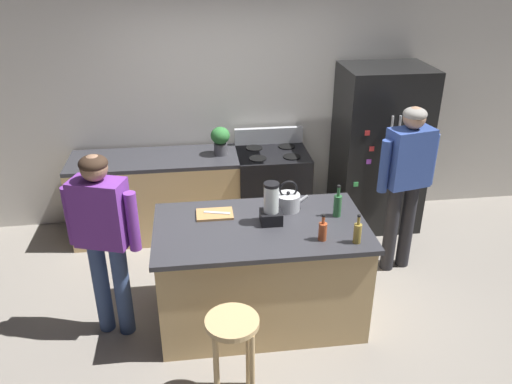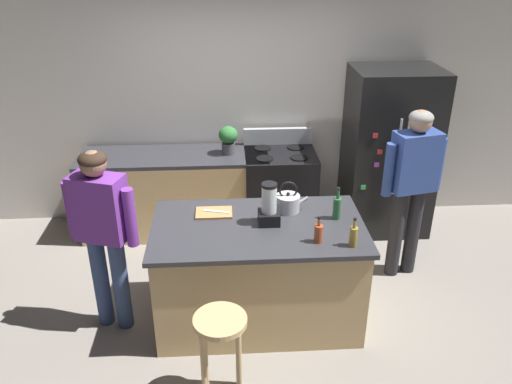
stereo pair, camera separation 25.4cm
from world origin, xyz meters
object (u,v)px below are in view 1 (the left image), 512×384
at_px(bottle_cooking_sauce, 323,231).
at_px(refrigerator, 379,149).
at_px(potted_plant, 220,139).
at_px(bottle_olive_oil, 338,205).
at_px(person_by_sink_right, 406,175).
at_px(kitchen_island, 261,272).
at_px(person_by_island_left, 103,231).
at_px(cutting_board, 215,214).
at_px(chef_knife, 217,213).
at_px(blender_appliance, 271,206).
at_px(bar_stool, 233,339).
at_px(tea_kettle, 288,201).
at_px(stove_range, 272,190).
at_px(bottle_vinegar, 357,232).

bearing_deg(bottle_cooking_sauce, refrigerator, 58.76).
distance_m(potted_plant, bottle_olive_oil, 1.70).
relative_size(refrigerator, person_by_sink_right, 1.09).
relative_size(kitchen_island, person_by_sink_right, 1.03).
bearing_deg(person_by_island_left, bottle_olive_oil, 2.92).
relative_size(person_by_island_left, potted_plant, 5.25).
distance_m(cutting_board, chef_knife, 0.02).
height_order(refrigerator, blender_appliance, refrigerator).
distance_m(bottle_olive_oil, bottle_cooking_sauce, 0.41).
bearing_deg(cutting_board, bar_stool, -87.64).
distance_m(person_by_island_left, bar_stool, 1.31).
relative_size(person_by_sink_right, potted_plant, 5.49).
bearing_deg(chef_knife, tea_kettle, 16.77).
bearing_deg(bottle_olive_oil, tea_kettle, 157.13).
relative_size(refrigerator, person_by_island_left, 1.14).
distance_m(potted_plant, blender_appliance, 1.54).
bearing_deg(person_by_sink_right, kitchen_island, -157.91).
xyz_separation_m(bottle_cooking_sauce, tea_kettle, (-0.17, 0.51, 0.00)).
distance_m(kitchen_island, person_by_sink_right, 1.64).
xyz_separation_m(person_by_sink_right, potted_plant, (-1.65, 0.97, 0.08)).
xyz_separation_m(stove_range, bottle_vinegar, (0.34, -1.87, 0.53)).
bearing_deg(kitchen_island, chef_knife, 147.24).
xyz_separation_m(kitchen_island, person_by_island_left, (-1.21, -0.02, 0.50)).
bearing_deg(potted_plant, kitchen_island, -82.11).
height_order(person_by_island_left, blender_appliance, person_by_island_left).
bearing_deg(bottle_olive_oil, kitchen_island, -173.06).
height_order(blender_appliance, chef_knife, blender_appliance).
xyz_separation_m(cutting_board, chef_knife, (0.02, 0.00, 0.01)).
height_order(bar_stool, bottle_vinegar, bottle_vinegar).
bearing_deg(blender_appliance, bar_stool, -113.43).
bearing_deg(stove_range, kitchen_island, -102.45).
height_order(person_by_sink_right, bottle_cooking_sauce, person_by_sink_right).
distance_m(stove_range, bar_stool, 2.49).
xyz_separation_m(stove_range, potted_plant, (-0.55, 0.03, 0.61)).
xyz_separation_m(bar_stool, cutting_board, (-0.04, 1.09, 0.36)).
height_order(tea_kettle, chef_knife, tea_kettle).
bearing_deg(refrigerator, tea_kettle, -134.54).
distance_m(bottle_vinegar, tea_kettle, 0.71).
xyz_separation_m(potted_plant, tea_kettle, (0.48, -1.31, -0.09)).
bearing_deg(bottle_olive_oil, potted_plant, 120.19).
bearing_deg(kitchen_island, potted_plant, 97.89).
relative_size(person_by_sink_right, chef_knife, 7.49).
height_order(potted_plant, chef_knife, potted_plant).
xyz_separation_m(refrigerator, person_by_sink_right, (-0.07, -0.92, 0.10)).
bearing_deg(bottle_cooking_sauce, tea_kettle, 108.17).
distance_m(bottle_olive_oil, chef_knife, 0.99).
distance_m(person_by_sink_right, chef_knife, 1.81).
distance_m(stove_range, tea_kettle, 1.39).
xyz_separation_m(kitchen_island, blender_appliance, (0.09, 0.04, 0.60)).
height_order(person_by_sink_right, potted_plant, person_by_sink_right).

